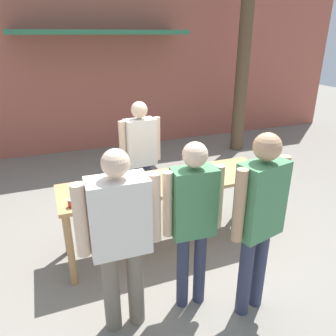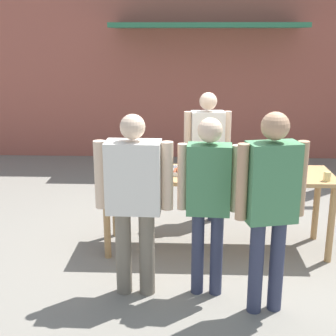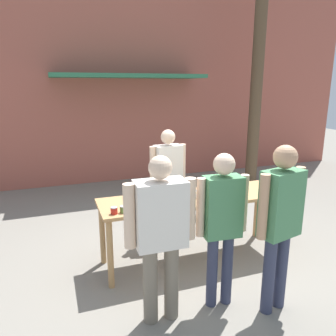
# 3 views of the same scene
# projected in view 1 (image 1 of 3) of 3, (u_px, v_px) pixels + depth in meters

# --- Properties ---
(ground_plane) EXTENTS (24.00, 24.00, 0.00)m
(ground_plane) POSITION_uv_depth(u_px,v_px,m) (168.00, 244.00, 3.99)
(ground_plane) COLOR gray
(building_facade_back) EXTENTS (12.00, 1.11, 4.50)m
(building_facade_back) POSITION_uv_depth(u_px,v_px,m) (96.00, 40.00, 6.56)
(building_facade_back) COLOR #A85647
(building_facade_back) RESTS_ON ground
(serving_table) EXTENTS (2.41, 0.69, 0.85)m
(serving_table) POSITION_uv_depth(u_px,v_px,m) (168.00, 189.00, 3.70)
(serving_table) COLOR tan
(serving_table) RESTS_ON ground
(food_tray_sausages) EXTENTS (0.42, 0.30, 0.04)m
(food_tray_sausages) POSITION_uv_depth(u_px,v_px,m) (123.00, 187.00, 3.48)
(food_tray_sausages) COLOR silver
(food_tray_sausages) RESTS_ON serving_table
(food_tray_buns) EXTENTS (0.42, 0.26, 0.06)m
(food_tray_buns) POSITION_uv_depth(u_px,v_px,m) (184.00, 176.00, 3.72)
(food_tray_buns) COLOR silver
(food_tray_buns) RESTS_ON serving_table
(condiment_jar_mustard) EXTENTS (0.07, 0.07, 0.08)m
(condiment_jar_mustard) POSITION_uv_depth(u_px,v_px,m) (72.00, 203.00, 3.09)
(condiment_jar_mustard) COLOR #B22319
(condiment_jar_mustard) RESTS_ON serving_table
(condiment_jar_ketchup) EXTENTS (0.07, 0.07, 0.08)m
(condiment_jar_ketchup) POSITION_uv_depth(u_px,v_px,m) (83.00, 201.00, 3.13)
(condiment_jar_ketchup) COLOR #567A38
(condiment_jar_ketchup) RESTS_ON serving_table
(beer_cup) EXTENTS (0.07, 0.07, 0.09)m
(beer_cup) POSITION_uv_depth(u_px,v_px,m) (260.00, 170.00, 3.81)
(beer_cup) COLOR #DBC67A
(beer_cup) RESTS_ON serving_table
(person_server_behind_table) EXTENTS (0.56, 0.25, 1.60)m
(person_server_behind_table) POSITION_uv_depth(u_px,v_px,m) (141.00, 151.00, 4.28)
(person_server_behind_table) COLOR #333851
(person_server_behind_table) RESTS_ON ground
(person_customer_holding_hotdog) EXTENTS (0.67, 0.27, 1.63)m
(person_customer_holding_hotdog) POSITION_uv_depth(u_px,v_px,m) (120.00, 231.00, 2.54)
(person_customer_holding_hotdog) COLOR #756B5B
(person_customer_holding_hotdog) RESTS_ON ground
(person_customer_with_cup) EXTENTS (0.57, 0.30, 1.69)m
(person_customer_with_cup) POSITION_uv_depth(u_px,v_px,m) (259.00, 212.00, 2.69)
(person_customer_with_cup) COLOR #333851
(person_customer_with_cup) RESTS_ON ground
(person_customer_waiting_in_line) EXTENTS (0.53, 0.23, 1.60)m
(person_customer_waiting_in_line) POSITION_uv_depth(u_px,v_px,m) (193.00, 214.00, 2.77)
(person_customer_waiting_in_line) COLOR #333851
(person_customer_waiting_in_line) RESTS_ON ground
(utility_pole) EXTENTS (1.10, 0.26, 5.53)m
(utility_pole) POSITION_uv_depth(u_px,v_px,m) (248.00, 8.00, 6.22)
(utility_pole) COLOR brown
(utility_pole) RESTS_ON ground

